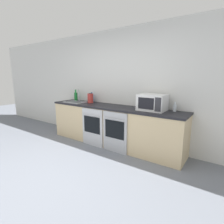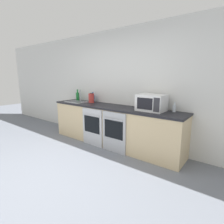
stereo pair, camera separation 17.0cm
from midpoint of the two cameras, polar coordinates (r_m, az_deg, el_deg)
The scene contains 11 objects.
ground_plane at distance 3.03m, azimuth -21.22°, elevation -20.17°, with size 16.00×16.00×0.00m, color slate.
wall_back at distance 4.12m, azimuth 4.16°, elevation 8.05°, with size 10.00×0.06×2.60m.
counter_back at distance 4.00m, azimuth 1.31°, elevation -4.43°, with size 3.25×0.64×0.90m.
oven_left at distance 3.96m, azimuth -5.24°, elevation -4.91°, with size 0.57×0.06×0.85m.
oven_right at distance 3.59m, azimuth 1.97°, elevation -6.62°, with size 0.57×0.06×0.85m.
microwave at distance 3.46m, azimuth 14.16°, elevation 2.97°, with size 0.52×0.40×0.32m.
bottle_blue at distance 4.55m, azimuth -5.16°, elevation 4.53°, with size 0.08×0.08×0.25m.
bottle_clear at distance 3.48m, azimuth 20.99°, elevation 1.17°, with size 0.06×0.06×0.18m.
bottle_green at distance 4.92m, azimuth -10.19°, elevation 5.15°, with size 0.09×0.09×0.30m.
kettle at distance 4.41m, azimuth -5.67°, elevation 4.57°, with size 0.14×0.14×0.24m.
sink at distance 4.58m, azimuth -10.43°, elevation 3.40°, with size 0.53×0.37×0.31m.
Camera 2 is at (2.34, -1.21, 1.56)m, focal length 28.00 mm.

